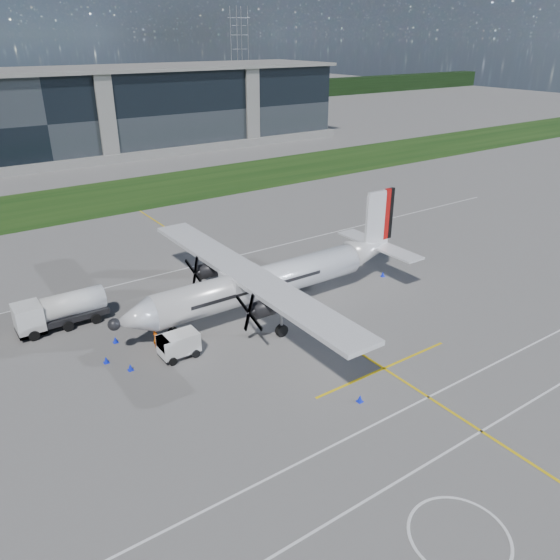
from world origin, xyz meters
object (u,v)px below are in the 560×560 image
object	(u,v)px
turboprop_aircraft	(272,262)
safety_cone_fwd	(106,360)
pylon_east	(240,54)
safety_cone_nose_port	(130,367)
fuel_tanker_truck	(54,313)
ground_crew_person	(156,337)
safety_cone_tail	(383,274)
safety_cone_portwing	(360,398)
safety_cone_nose_stbd	(115,340)
baggage_tug	(179,345)

from	to	relation	value
turboprop_aircraft	safety_cone_fwd	xyz separation A→B (m)	(-14.32, -0.35, -3.96)
pylon_east	safety_cone_fwd	distance (m)	174.86
pylon_east	safety_cone_nose_port	bearing A→B (deg)	-123.43
turboprop_aircraft	fuel_tanker_truck	size ratio (longest dim) A/B	3.88
fuel_tanker_truck	safety_cone_nose_port	bearing A→B (deg)	-73.94
pylon_east	ground_crew_person	distance (m)	172.86
pylon_east	turboprop_aircraft	size ratio (longest dim) A/B	1.07
ground_crew_person	safety_cone_nose_port	world-z (taller)	ground_crew_person
pylon_east	safety_cone_tail	distance (m)	161.64
turboprop_aircraft	safety_cone_portwing	bearing A→B (deg)	-100.79
safety_cone_tail	safety_cone_nose_stbd	world-z (taller)	same
safety_cone_portwing	safety_cone_tail	xyz separation A→B (m)	(15.05, 13.32, 0.00)
turboprop_aircraft	safety_cone_portwing	distance (m)	14.66
safety_cone_portwing	safety_cone_fwd	distance (m)	17.86
safety_cone_tail	safety_cone_fwd	xyz separation A→B (m)	(-26.73, 0.19, 0.00)
ground_crew_person	safety_cone_nose_stbd	bearing A→B (deg)	30.36
safety_cone_nose_stbd	safety_cone_fwd	world-z (taller)	same
baggage_tug	safety_cone_nose_stbd	size ratio (longest dim) A/B	5.95
baggage_tug	ground_crew_person	size ratio (longest dim) A/B	1.64
baggage_tug	turboprop_aircraft	bearing A→B (deg)	14.46
safety_cone_portwing	safety_cone_nose_stbd	xyz separation A→B (m)	(-10.19, 15.86, 0.00)
safety_cone_nose_port	safety_cone_nose_stbd	bearing A→B (deg)	84.34
ground_crew_person	pylon_east	bearing A→B (deg)	-44.74
safety_cone_nose_port	safety_cone_fwd	size ratio (longest dim) A/B	1.00
safety_cone_portwing	safety_cone_tail	world-z (taller)	same
turboprop_aircraft	fuel_tanker_truck	world-z (taller)	turboprop_aircraft
turboprop_aircraft	safety_cone_fwd	bearing A→B (deg)	-178.59
turboprop_aircraft	baggage_tug	distance (m)	10.53
turboprop_aircraft	safety_cone_nose_port	bearing A→B (deg)	-170.46
fuel_tanker_truck	baggage_tug	bearing A→B (deg)	-56.47
safety_cone_portwing	safety_cone_nose_port	size ratio (longest dim) A/B	1.00
fuel_tanker_truck	safety_cone_portwing	world-z (taller)	fuel_tanker_truck
baggage_tug	safety_cone_nose_port	world-z (taller)	baggage_tug
pylon_east	safety_cone_fwd	bearing A→B (deg)	-124.07
safety_cone_nose_stbd	safety_cone_nose_port	xyz separation A→B (m)	(-0.42, -4.23, 0.00)
safety_cone_nose_stbd	fuel_tanker_truck	bearing A→B (deg)	122.09
ground_crew_person	safety_cone_nose_port	size ratio (longest dim) A/B	3.63
baggage_tug	safety_cone_tail	world-z (taller)	baggage_tug
fuel_tanker_truck	safety_cone_nose_port	distance (m)	9.48
ground_crew_person	safety_cone_fwd	xyz separation A→B (m)	(-3.73, 0.13, -0.66)
safety_cone_nose_stbd	safety_cone_nose_port	size ratio (longest dim) A/B	1.00
pylon_east	ground_crew_person	xyz separation A→B (m)	(-93.86, -144.47, -14.09)
safety_cone_nose_port	baggage_tug	bearing A→B (deg)	-4.32
pylon_east	safety_cone_portwing	bearing A→B (deg)	-118.56
safety_cone_nose_port	pylon_east	bearing A→B (deg)	56.57
ground_crew_person	safety_cone_nose_port	bearing A→B (deg)	111.42
fuel_tanker_truck	safety_cone_tail	distance (m)	29.22
safety_cone_nose_stbd	safety_cone_nose_port	distance (m)	4.25
baggage_tug	safety_cone_portwing	xyz separation A→B (m)	(7.04, -11.37, -0.64)
safety_cone_nose_port	fuel_tanker_truck	bearing A→B (deg)	106.06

